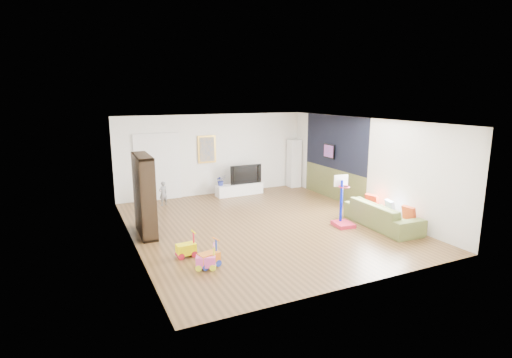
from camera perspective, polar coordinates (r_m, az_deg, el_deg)
name	(u,v)px	position (r m, az deg, el deg)	size (l,w,h in m)	color
floor	(263,225)	(10.50, 0.94, -6.56)	(6.50, 7.50, 0.00)	brown
ceiling	(263,121)	(9.97, 0.99, 8.31)	(6.50, 7.50, 0.00)	white
wall_back	(214,155)	(13.56, -6.06, 3.49)	(6.50, 0.00, 2.70)	silver
wall_front	(359,213)	(7.08, 14.54, -4.74)	(6.50, 0.00, 2.70)	white
wall_left	(131,187)	(9.22, -17.48, -1.05)	(0.00, 7.50, 2.70)	white
wall_right	(364,165)	(11.92, 15.13, 1.97)	(0.00, 7.50, 2.70)	silver
navy_accent	(335,142)	(12.93, 11.19, 5.15)	(0.01, 3.20, 1.70)	black
olive_wainscot	(333,184)	(13.15, 10.95, -0.70)	(0.01, 3.20, 1.00)	brown
doorway	(158,168)	(13.08, -13.85, 1.56)	(1.45, 0.06, 2.10)	white
painting_back	(207,149)	(13.42, -7.04, 4.24)	(0.62, 0.06, 0.92)	gold
artwork_right	(329,151)	(13.09, 10.39, 3.94)	(0.04, 0.56, 0.46)	#7F3F8C
media_console	(239,189)	(13.54, -2.40, -1.47)	(1.63, 0.41, 0.38)	white
tall_cabinet	(294,163)	(14.66, 5.43, 2.24)	(0.41, 0.41, 1.74)	white
bookshelf	(144,195)	(9.93, -15.67, -2.24)	(0.35, 1.33, 1.95)	black
sofa	(382,215)	(10.78, 17.61, -4.88)	(2.18, 0.85, 0.64)	#5E6933
basketball_hoop	(344,201)	(10.45, 12.50, -3.15)	(0.45, 0.55, 1.33)	#C8203E
ride_on_yellow	(186,245)	(8.56, -9.98, -9.24)	(0.40, 0.25, 0.53)	#FFF200
ride_on_orange	(209,254)	(8.03, -6.75, -10.56)	(0.41, 0.25, 0.55)	orange
ride_on_pink	(206,257)	(7.95, -7.20, -10.98)	(0.38, 0.23, 0.50)	#F551B7
child	(163,193)	(12.52, -13.13, -2.03)	(0.27, 0.18, 0.75)	gray
tv	(245,174)	(13.54, -1.63, 0.76)	(1.12, 0.15, 0.64)	black
vase_plant	(221,180)	(13.24, -5.05, -0.19)	(0.32, 0.28, 0.35)	navy
pillow_left	(409,213)	(10.46, 21.00, -4.58)	(0.09, 0.35, 0.35)	#B43817
pillow_center	(390,207)	(10.87, 18.61, -3.79)	(0.09, 0.35, 0.35)	white
pillow_right	(372,201)	(11.31, 16.24, -3.04)	(0.10, 0.37, 0.37)	#AC1E0E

